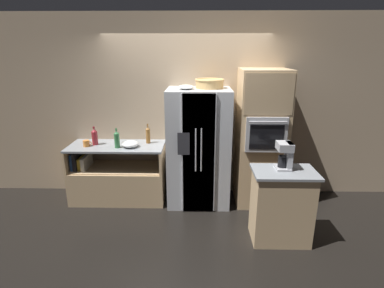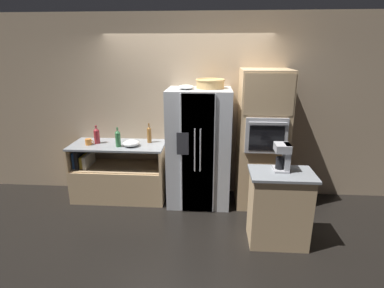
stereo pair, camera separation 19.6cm
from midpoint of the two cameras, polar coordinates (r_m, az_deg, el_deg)
name	(u,v)px [view 1 (the left image)]	position (r m, az deg, el deg)	size (l,w,h in m)	color
ground_plane	(186,201)	(4.80, -2.34, -10.72)	(20.00, 20.00, 0.00)	black
wall_back	(187,108)	(4.72, -2.25, 6.87)	(12.00, 0.06, 2.80)	tan
counter_left	(118,180)	(4.90, -15.00, -6.59)	(1.43, 0.63, 0.89)	tan
refrigerator	(199,148)	(4.46, 0.01, -0.74)	(0.91, 0.75, 1.75)	silver
wall_oven	(261,139)	(4.52, 11.77, 1.00)	(0.69, 0.71, 2.02)	tan
island_counter	(281,206)	(3.84, 15.22, -11.28)	(0.74, 0.49, 0.92)	tan
wicker_basket	(210,83)	(4.35, 2.08, 11.52)	(0.42, 0.42, 0.13)	tan
fruit_bowl	(186,87)	(4.23, -2.51, 10.79)	(0.22, 0.22, 0.06)	white
bottle_tall	(117,139)	(4.54, -15.33, 0.89)	(0.08, 0.08, 0.29)	#33723F
bottle_short	(95,137)	(4.78, -19.18, 1.34)	(0.09, 0.09, 0.28)	maroon
bottle_wide	(148,135)	(4.66, -9.56, 1.73)	(0.07, 0.07, 0.31)	brown
mug	(87,143)	(4.76, -20.57, 0.11)	(0.13, 0.09, 0.09)	orange
mixing_bowl	(130,144)	(4.54, -12.91, -0.01)	(0.25, 0.25, 0.09)	white
coffee_maker	(286,155)	(3.64, 15.95, -1.95)	(0.17, 0.21, 0.33)	#B2B2B7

